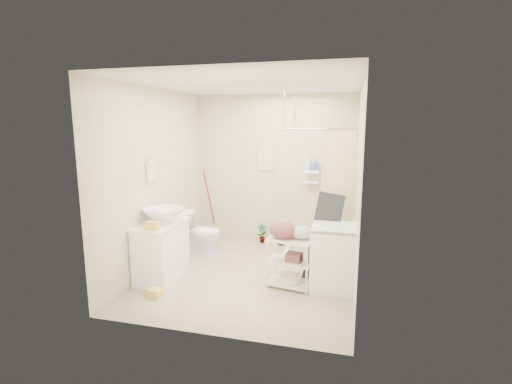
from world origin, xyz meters
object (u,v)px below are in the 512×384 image
(vanity, at_px, (162,250))
(washing_machine, at_px, (334,257))
(laundry_rack, at_px, (290,258))
(toilet, at_px, (201,232))

(vanity, xyz_separation_m, washing_machine, (2.30, 0.25, 0.02))
(laundry_rack, bearing_deg, toilet, 159.63)
(vanity, xyz_separation_m, toilet, (0.12, 1.08, -0.04))
(toilet, bearing_deg, laundry_rack, -118.12)
(toilet, height_order, laundry_rack, laundry_rack)
(laundry_rack, bearing_deg, washing_machine, 21.41)
(washing_machine, distance_m, laundry_rack, 0.55)
(vanity, height_order, laundry_rack, laundry_rack)
(washing_machine, xyz_separation_m, laundry_rack, (-0.54, -0.11, -0.02))
(toilet, bearing_deg, vanity, 175.57)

